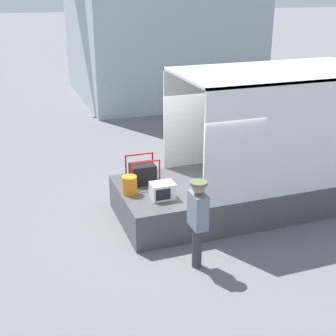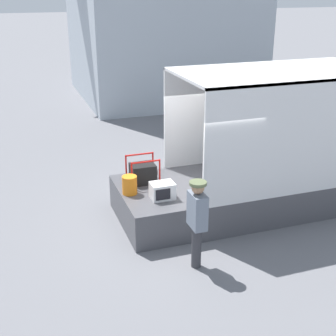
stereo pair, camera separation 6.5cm
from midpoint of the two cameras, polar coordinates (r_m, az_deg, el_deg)
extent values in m
plane|color=slate|center=(10.51, 1.77, -6.01)|extent=(160.00, 160.00, 0.00)
cube|color=#4C4C51|center=(11.30, 12.70, -2.39)|extent=(4.57, 2.36, 0.76)
cube|color=white|center=(11.71, 10.43, 6.82)|extent=(4.57, 0.06, 2.39)
cube|color=white|center=(9.86, 16.88, 3.43)|extent=(4.57, 0.06, 2.39)
cube|color=white|center=(10.51, 13.94, 11.37)|extent=(4.57, 2.36, 0.06)
cylinder|color=#3370B2|center=(10.95, 6.07, 0.33)|extent=(0.26, 0.26, 0.32)
cube|color=#2D7F33|center=(11.63, 10.36, 1.29)|extent=(0.44, 0.32, 0.29)
cube|color=olive|center=(12.35, 15.13, 1.98)|extent=(0.44, 0.32, 0.24)
cube|color=#4C4C51|center=(10.14, -1.79, -4.70)|extent=(1.35, 2.24, 0.76)
cube|color=white|center=(9.56, -0.50, -2.78)|extent=(0.48, 0.36, 0.34)
cube|color=black|center=(9.38, -0.41, -3.26)|extent=(0.31, 0.01, 0.23)
cube|color=black|center=(10.30, -2.91, -0.66)|extent=(0.53, 0.42, 0.43)
cylinder|color=slate|center=(10.35, -1.79, -0.41)|extent=(0.20, 0.23, 0.23)
cylinder|color=red|center=(9.98, -4.24, -0.95)|extent=(0.04, 0.04, 0.59)
cylinder|color=red|center=(10.14, -0.84, -0.51)|extent=(0.04, 0.04, 0.59)
cylinder|color=red|center=(10.42, -4.95, 0.04)|extent=(0.04, 0.04, 0.59)
cylinder|color=red|center=(10.58, -1.68, 0.44)|extent=(0.04, 0.04, 0.59)
cylinder|color=red|center=(9.95, -2.55, 0.76)|extent=(0.62, 0.04, 0.04)
cylinder|color=red|center=(10.39, -3.33, 1.67)|extent=(0.62, 0.04, 0.04)
cylinder|color=orange|center=(9.79, -4.52, -2.07)|extent=(0.31, 0.31, 0.39)
cylinder|color=#38383D|center=(8.64, 3.70, -9.56)|extent=(0.18, 0.18, 0.82)
cube|color=slate|center=(8.28, 3.82, -5.20)|extent=(0.24, 0.44, 0.65)
sphere|color=tan|center=(8.09, 3.90, -2.42)|extent=(0.23, 0.23, 0.23)
cylinder|color=#606B47|center=(8.06, 3.91, -1.87)|extent=(0.31, 0.31, 0.06)
cube|color=#A8B2BC|center=(21.87, -0.78, 17.21)|extent=(7.31, 7.22, 6.36)
camera|label=1|loc=(0.03, -89.81, 0.08)|focal=50.00mm
camera|label=2|loc=(0.03, 90.19, -0.08)|focal=50.00mm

